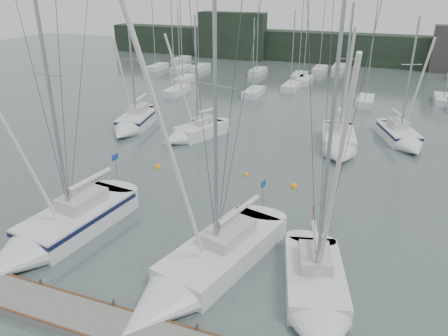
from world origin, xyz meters
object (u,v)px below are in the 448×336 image
(buoy_c, at_px, (158,167))
(sailboat_near_center, at_px, (194,276))
(sailboat_near_right, at_px, (318,302))
(sailboat_near_left, at_px, (52,234))
(sailboat_mid_a, at_px, (133,124))
(buoy_a, at_px, (246,175))
(sailboat_mid_b, at_px, (190,134))
(sailboat_mid_d, at_px, (403,139))
(sailboat_mid_c, at_px, (339,145))
(buoy_b, at_px, (294,187))

(buoy_c, bearing_deg, sailboat_near_center, -54.12)
(sailboat_near_right, bearing_deg, sailboat_near_left, 164.67)
(sailboat_near_right, distance_m, buoy_c, 18.51)
(sailboat_near_left, bearing_deg, sailboat_mid_a, 116.07)
(sailboat_near_left, bearing_deg, buoy_a, 67.37)
(sailboat_mid_b, xyz_separation_m, buoy_c, (0.36, -6.72, -0.54))
(sailboat_mid_a, distance_m, sailboat_mid_d, 24.98)
(sailboat_near_right, bearing_deg, sailboat_mid_c, 79.93)
(buoy_b, bearing_deg, sailboat_mid_d, 58.95)
(sailboat_near_right, height_order, sailboat_mid_a, sailboat_near_right)
(sailboat_near_right, bearing_deg, sailboat_near_center, 168.15)
(sailboat_mid_a, bearing_deg, sailboat_mid_b, -15.79)
(sailboat_mid_d, height_order, buoy_c, sailboat_mid_d)
(sailboat_near_center, xyz_separation_m, buoy_a, (-1.67, 12.98, -0.54))
(sailboat_near_center, bearing_deg, sailboat_mid_c, 92.74)
(sailboat_mid_b, xyz_separation_m, sailboat_mid_d, (18.12, 5.44, 0.02))
(buoy_b, xyz_separation_m, buoy_c, (-10.70, -0.43, 0.00))
(sailboat_near_right, xyz_separation_m, buoy_c, (-14.44, 11.58, -0.51))
(sailboat_mid_c, distance_m, buoy_b, 8.20)
(sailboat_near_center, xyz_separation_m, sailboat_mid_d, (9.15, 24.06, 0.02))
(sailboat_near_center, height_order, sailboat_mid_a, sailboat_near_center)
(buoy_a, relative_size, buoy_c, 0.76)
(sailboat_mid_d, bearing_deg, sailboat_near_center, -132.30)
(sailboat_mid_b, height_order, buoy_b, sailboat_mid_b)
(sailboat_near_left, distance_m, sailboat_near_right, 14.57)
(sailboat_near_center, bearing_deg, sailboat_mid_a, 142.82)
(sailboat_near_center, bearing_deg, sailboat_mid_d, 83.33)
(sailboat_near_left, height_order, sailboat_near_right, sailboat_near_left)
(sailboat_mid_c, distance_m, buoy_a, 9.31)
(sailboat_near_right, height_order, buoy_c, sailboat_near_right)
(sailboat_mid_c, xyz_separation_m, buoy_b, (-2.00, -7.93, -0.64))
(sailboat_near_center, distance_m, sailboat_mid_b, 20.67)
(sailboat_mid_b, bearing_deg, sailboat_near_right, -26.79)
(sailboat_near_left, bearing_deg, sailboat_near_right, 6.40)
(sailboat_mid_b, xyz_separation_m, buoy_a, (7.30, -5.64, -0.54))
(sailboat_near_left, height_order, buoy_c, sailboat_near_left)
(sailboat_mid_a, distance_m, buoy_c, 9.94)
(sailboat_mid_c, height_order, sailboat_mid_d, sailboat_mid_c)
(sailboat_near_center, xyz_separation_m, sailboat_mid_c, (4.09, 20.26, 0.10))
(sailboat_near_right, xyz_separation_m, sailboat_mid_d, (3.32, 23.74, 0.05))
(sailboat_mid_b, height_order, buoy_c, sailboat_mid_b)
(sailboat_mid_c, bearing_deg, sailboat_mid_b, 177.01)
(sailboat_near_left, relative_size, sailboat_mid_a, 1.42)
(sailboat_near_center, distance_m, buoy_b, 12.52)
(sailboat_mid_c, relative_size, buoy_a, 28.88)
(sailboat_near_left, distance_m, buoy_b, 16.13)
(sailboat_mid_d, height_order, buoy_b, sailboat_mid_d)
(sailboat_mid_a, bearing_deg, buoy_a, -35.18)
(sailboat_mid_c, bearing_deg, sailboat_mid_d, 26.75)
(sailboat_near_center, bearing_deg, buoy_c, 140.04)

